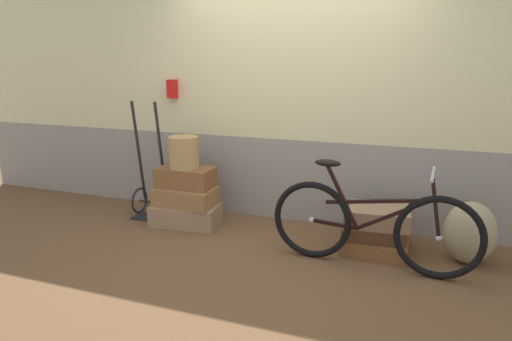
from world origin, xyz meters
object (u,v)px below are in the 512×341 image
Objects in this scene: suitcase_2 at (186,177)px; suitcase_3 at (376,244)px; wicker_basket at (184,152)px; suitcase_0 at (186,215)px; suitcase_5 at (379,216)px; burlap_sack at (470,233)px; luggage_trolley at (151,189)px; suitcase_1 at (186,196)px; suitcase_4 at (373,230)px; bicycle at (371,226)px.

suitcase_3 is at bearing -3.12° from suitcase_2.
suitcase_2 is 1.75× the size of wicker_basket.
suitcase_0 is 1.95m from suitcase_5.
suitcase_0 is 2.11× the size of wicker_basket.
burlap_sack is at bearing -6.73° from suitcase_5.
suitcase_5 is at bearing -2.25° from luggage_trolley.
burlap_sack is at bearing -2.01° from suitcase_2.
luggage_trolley is (-0.49, 0.11, -0.47)m from wicker_basket.
luggage_trolley is at bearing -179.40° from suitcase_3.
burlap_sack reaches higher than suitcase_0.
wicker_basket is 0.26× the size of luggage_trolley.
suitcase_1 is 1.19× the size of suitcase_5.
burlap_sack is (2.69, 0.02, 0.16)m from suitcase_0.
suitcase_5 reaches higher than suitcase_4.
suitcase_2 is at bearing 179.57° from burlap_sack.
suitcase_2 reaches higher than suitcase_5.
suitcase_4 is 1.04× the size of suitcase_5.
wicker_basket is at bearing -88.86° from suitcase_2.
luggage_trolley reaches higher than suitcase_1.
bicycle reaches higher than suitcase_5.
burlap_sack is 0.32× the size of bicycle.
suitcase_0 is 1.97m from bicycle.
suitcase_3 is at bearing -177.53° from burlap_sack.
bicycle is at bearing -99.38° from suitcase_5.
wicker_basket is at bearing -176.96° from suitcase_3.
suitcase_4 reaches higher than suitcase_3.
suitcase_3 is 0.26m from suitcase_5.
burlap_sack is at bearing -1.94° from luggage_trolley.
suitcase_2 is 2.71m from burlap_sack.
wicker_basket reaches higher than suitcase_2.
luggage_trolley reaches higher than suitcase_3.
luggage_trolley is 0.74× the size of bicycle.
suitcase_1 is 1.95m from suitcase_3.
suitcase_5 is at bearing -5.78° from suitcase_0.
burlap_sack is at bearing 25.79° from bicycle.
bicycle is (0.01, -0.37, 0.18)m from suitcase_4.
suitcase_2 is 1.97m from bicycle.
suitcase_2 is 0.54m from luggage_trolley.
bicycle is (-0.02, -0.39, 0.04)m from suitcase_5.
suitcase_1 is 1.14× the size of suitcase_4.
wicker_basket reaches higher than bicycle.
suitcase_0 is 1.22× the size of suitcase_3.
suitcase_4 is (-0.04, 0.03, 0.12)m from suitcase_3.
suitcase_2 is at bearing 91.69° from suitcase_0.
luggage_trolley is 2.34× the size of burlap_sack.
wicker_basket reaches higher than suitcase_5.
suitcase_2 reaches higher than suitcase_1.
suitcase_5 reaches higher than suitcase_3.
suitcase_1 is 0.49× the size of luggage_trolley.
suitcase_5 is 0.75m from burlap_sack.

